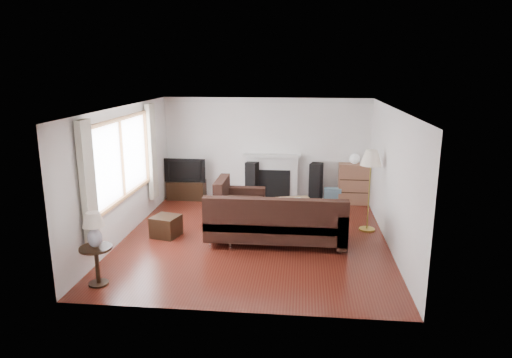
# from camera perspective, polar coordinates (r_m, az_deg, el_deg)

# --- Properties ---
(room) EXTENTS (5.10, 5.60, 2.54)m
(room) POSITION_cam_1_polar(r_m,az_deg,el_deg) (8.50, -0.21, 0.50)
(room) COLOR #561C13
(room) RESTS_ON ground
(window) EXTENTS (0.12, 2.74, 1.54)m
(window) POSITION_cam_1_polar(r_m,az_deg,el_deg) (8.85, -16.35, 2.45)
(window) COLOR brown
(window) RESTS_ON room
(curtain_near) EXTENTS (0.10, 0.35, 2.10)m
(curtain_near) POSITION_cam_1_polar(r_m,az_deg,el_deg) (7.51, -20.23, -1.00)
(curtain_near) COLOR beige
(curtain_near) RESTS_ON room
(curtain_far) EXTENTS (0.10, 0.35, 2.10)m
(curtain_far) POSITION_cam_1_polar(r_m,az_deg,el_deg) (10.25, -12.88, 3.32)
(curtain_far) COLOR beige
(curtain_far) RESTS_ON room
(fireplace) EXTENTS (1.40, 0.26, 1.15)m
(fireplace) POSITION_cam_1_polar(r_m,az_deg,el_deg) (11.20, 2.00, 0.23)
(fireplace) COLOR white
(fireplace) RESTS_ON room
(tv_stand) EXTENTS (0.93, 0.42, 0.46)m
(tv_stand) POSITION_cam_1_polar(r_m,az_deg,el_deg) (11.49, -8.67, -1.34)
(tv_stand) COLOR black
(tv_stand) RESTS_ON ground
(television) EXTENTS (1.01, 0.13, 0.58)m
(television) POSITION_cam_1_polar(r_m,az_deg,el_deg) (11.36, -8.74, 1.20)
(television) COLOR black
(television) RESTS_ON tv_stand
(speaker_left) EXTENTS (0.35, 0.39, 0.97)m
(speaker_left) POSITION_cam_1_polar(r_m,az_deg,el_deg) (11.15, -0.42, -0.29)
(speaker_left) COLOR black
(speaker_left) RESTS_ON ground
(speaker_right) EXTENTS (0.35, 0.39, 0.97)m
(speaker_right) POSITION_cam_1_polar(r_m,az_deg,el_deg) (11.10, 7.49, -0.50)
(speaker_right) COLOR black
(speaker_right) RESTS_ON ground
(bookshelf) EXTENTS (0.71, 0.34, 0.98)m
(bookshelf) POSITION_cam_1_polar(r_m,az_deg,el_deg) (11.16, 12.07, -0.58)
(bookshelf) COLOR #8C5941
(bookshelf) RESTS_ON ground
(globe_lamp) EXTENTS (0.24, 0.24, 0.24)m
(globe_lamp) POSITION_cam_1_polar(r_m,az_deg,el_deg) (11.03, 12.23, 2.48)
(globe_lamp) COLOR white
(globe_lamp) RESTS_ON bookshelf
(sectional_sofa) EXTENTS (2.79, 2.04, 0.90)m
(sectional_sofa) POSITION_cam_1_polar(r_m,az_deg,el_deg) (8.52, 2.53, -5.08)
(sectional_sofa) COLOR black
(sectional_sofa) RESTS_ON ground
(coffee_table) EXTENTS (1.15, 0.84, 0.40)m
(coffee_table) POSITION_cam_1_polar(r_m,az_deg,el_deg) (9.99, 3.98, -3.73)
(coffee_table) COLOR #976E48
(coffee_table) RESTS_ON ground
(footstool) EXTENTS (0.58, 0.58, 0.40)m
(footstool) POSITION_cam_1_polar(r_m,az_deg,el_deg) (9.07, -11.18, -5.81)
(footstool) COLOR black
(footstool) RESTS_ON ground
(floor_lamp) EXTENTS (0.49, 0.49, 1.64)m
(floor_lamp) POSITION_cam_1_polar(r_m,az_deg,el_deg) (9.32, 13.96, -1.45)
(floor_lamp) COLOR gold
(floor_lamp) RESTS_ON ground
(side_table) EXTENTS (0.48, 0.48, 0.60)m
(side_table) POSITION_cam_1_polar(r_m,az_deg,el_deg) (7.38, -19.23, -10.20)
(side_table) COLOR black
(side_table) RESTS_ON ground
(table_lamp) EXTENTS (0.33, 0.33, 0.53)m
(table_lamp) POSITION_cam_1_polar(r_m,az_deg,el_deg) (7.18, -19.59, -6.03)
(table_lamp) COLOR silver
(table_lamp) RESTS_ON side_table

